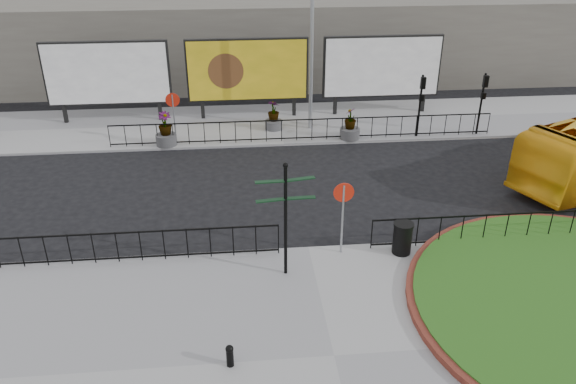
{
  "coord_description": "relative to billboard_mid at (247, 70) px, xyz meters",
  "views": [
    {
      "loc": [
        -2.14,
        -15.37,
        10.03
      ],
      "look_at": [
        -0.56,
        1.11,
        1.6
      ],
      "focal_mm": 35.0,
      "sensor_mm": 36.0,
      "label": 1
    }
  ],
  "objects": [
    {
      "name": "planter_b",
      "position": [
        1.17,
        -1.97,
        -1.88
      ],
      "size": [
        0.86,
        0.86,
        1.48
      ],
      "color": "#4C4C4F",
      "rests_on": "pavement_far"
    },
    {
      "name": "railing_far",
      "position": [
        2.5,
        -3.67,
        -1.93
      ],
      "size": [
        18.0,
        0.1,
        1.1
      ],
      "primitive_type": null,
      "color": "black",
      "rests_on": "pavement_far"
    },
    {
      "name": "pavement_far",
      "position": [
        1.5,
        -0.97,
        -2.54
      ],
      "size": [
        44.0,
        6.0,
        0.12
      ],
      "primitive_type": "cube",
      "color": "gray",
      "rests_on": "ground"
    },
    {
      "name": "litter_bin",
      "position": [
        4.42,
        -13.57,
        -1.94
      ],
      "size": [
        0.64,
        0.64,
        1.07
      ],
      "color": "black",
      "rests_on": "pavement_near"
    },
    {
      "name": "railing_near_right",
      "position": [
        8.0,
        -13.27,
        -1.93
      ],
      "size": [
        9.0,
        0.1,
        1.1
      ],
      "primitive_type": null,
      "color": "black",
      "rests_on": "pavement_near"
    },
    {
      "name": "bollard",
      "position": [
        -1.06,
        -18.05,
        -2.14
      ],
      "size": [
        0.2,
        0.2,
        0.61
      ],
      "color": "black",
      "rests_on": "pavement_near"
    },
    {
      "name": "lamp_post",
      "position": [
        3.01,
        -1.97,
        2.23
      ],
      "size": [
        0.74,
        0.18,
        9.23
      ],
      "color": "gray",
      "rests_on": "pavement_far"
    },
    {
      "name": "speed_sign_near",
      "position": [
        2.5,
        -13.37,
        -0.68
      ],
      "size": [
        0.64,
        0.07,
        2.47
      ],
      "color": "gray",
      "rests_on": "pavement_near"
    },
    {
      "name": "planter_a",
      "position": [
        -3.95,
        -3.57,
        -1.86
      ],
      "size": [
        0.97,
        0.97,
        1.59
      ],
      "color": "#4C4C4F",
      "rests_on": "pavement_far"
    },
    {
      "name": "building_backdrop",
      "position": [
        1.5,
        9.03,
        -0.1
      ],
      "size": [
        40.0,
        10.0,
        5.0
      ],
      "primitive_type": "cube",
      "color": "#605C54",
      "rests_on": "ground"
    },
    {
      "name": "fingerpost_sign",
      "position": [
        0.63,
        -14.34,
        -0.27
      ],
      "size": [
        1.71,
        0.42,
        3.66
      ],
      "rotation": [
        0.0,
        0.0,
        0.03
      ],
      "color": "black",
      "rests_on": "pavement_near"
    },
    {
      "name": "billboard_right",
      "position": [
        7.0,
        0.0,
        0.0
      ],
      "size": [
        6.2,
        0.31,
        4.1
      ],
      "color": "black",
      "rests_on": "pavement_far"
    },
    {
      "name": "pavement_near",
      "position": [
        1.5,
        -17.97,
        -2.54
      ],
      "size": [
        30.0,
        10.0,
        0.12
      ],
      "primitive_type": "cube",
      "color": "gray",
      "rests_on": "ground"
    },
    {
      "name": "speed_sign_far",
      "position": [
        -3.5,
        -3.57,
        -0.68
      ],
      "size": [
        0.64,
        0.07,
        2.47
      ],
      "color": "gray",
      "rests_on": "pavement_far"
    },
    {
      "name": "signal_pole_b",
      "position": [
        11.0,
        -3.63,
        -0.5
      ],
      "size": [
        0.22,
        0.26,
        3.0
      ],
      "color": "black",
      "rests_on": "pavement_far"
    },
    {
      "name": "billboard_mid",
      "position": [
        0.0,
        0.0,
        0.0
      ],
      "size": [
        6.2,
        0.31,
        4.1
      ],
      "color": "black",
      "rests_on": "pavement_far"
    },
    {
      "name": "ground",
      "position": [
        1.5,
        -12.97,
        -2.6
      ],
      "size": [
        90.0,
        90.0,
        0.0
      ],
      "primitive_type": "plane",
      "color": "black",
      "rests_on": "ground"
    },
    {
      "name": "railing_near_left",
      "position": [
        -4.5,
        -13.27,
        -1.93
      ],
      "size": [
        10.0,
        0.1,
        1.1
      ],
      "primitive_type": null,
      "color": "black",
      "rests_on": "pavement_near"
    },
    {
      "name": "signal_pole_a",
      "position": [
        8.0,
        -3.63,
        -0.5
      ],
      "size": [
        0.22,
        0.26,
        3.0
      ],
      "color": "black",
      "rests_on": "pavement_far"
    },
    {
      "name": "planter_c",
      "position": [
        4.7,
        -3.57,
        -1.9
      ],
      "size": [
        0.95,
        0.95,
        1.52
      ],
      "color": "#4C4C4F",
      "rests_on": "pavement_far"
    },
    {
      "name": "billboard_left",
      "position": [
        -7.0,
        0.0,
        0.0
      ],
      "size": [
        6.2,
        0.31,
        4.1
      ],
      "color": "black",
      "rests_on": "pavement_far"
    }
  ]
}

